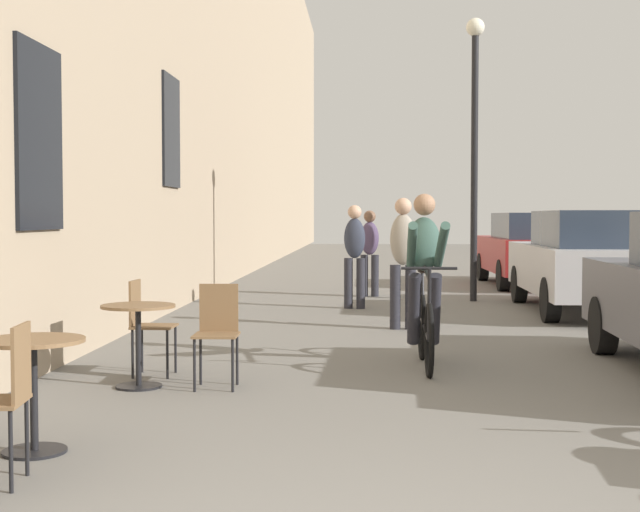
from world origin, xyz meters
TOP-DOWN VIEW (x-y plane):
  - cafe_table_near at (-2.27, 2.07)m, footprint 0.64×0.64m
  - cafe_chair_near_toward_street at (-2.20, 1.41)m, footprint 0.42×0.42m
  - cafe_table_mid at (-2.16, 4.22)m, footprint 0.64×0.64m
  - cafe_chair_mid_toward_street at (-1.49, 4.30)m, footprint 0.39×0.39m
  - cafe_chair_mid_toward_wall at (-2.24, 4.80)m, footprint 0.39×0.39m
  - cyclist_on_bicycle at (0.39, 5.55)m, footprint 0.52×1.76m
  - pedestrian_near at (0.29, 8.34)m, footprint 0.34×0.25m
  - pedestrian_mid at (-0.38, 10.94)m, footprint 0.37×0.28m
  - pedestrian_far at (-0.13, 13.13)m, footprint 0.37×0.28m
  - street_lamp at (1.68, 12.31)m, footprint 0.32×0.32m
  - parked_car_second at (3.23, 10.50)m, footprint 1.93×4.43m
  - parked_car_third at (3.32, 15.73)m, footprint 1.88×4.38m

SIDE VIEW (x-z plane):
  - cafe_chair_near_toward_street at x=-2.20m, z-range 0.07..0.96m
  - cafe_chair_mid_toward_street at x=-1.49m, z-range 0.07..0.96m
  - cafe_chair_mid_toward_wall at x=-2.24m, z-range 0.07..0.96m
  - cafe_table_near at x=-2.27m, z-range 0.16..0.88m
  - cafe_table_mid at x=-2.16m, z-range 0.16..0.88m
  - parked_car_third at x=3.32m, z-range 0.03..1.58m
  - cyclist_on_bicycle at x=0.39m, z-range -0.06..1.68m
  - parked_car_second at x=3.23m, z-range 0.03..1.59m
  - pedestrian_far at x=-0.13m, z-range 0.10..1.69m
  - pedestrian_mid at x=-0.38m, z-range 0.10..1.76m
  - pedestrian_near at x=0.29m, z-range 0.11..1.83m
  - street_lamp at x=1.68m, z-range 0.66..5.56m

